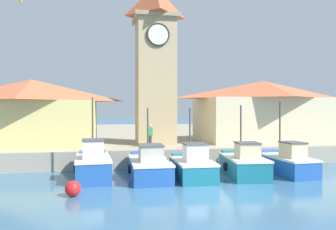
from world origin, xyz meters
name	(u,v)px	position (x,y,z in m)	size (l,w,h in m)	color
ground_plane	(214,192)	(0.00, 0.00, 0.00)	(300.00, 300.00, 0.00)	#386689
quay_wharf	(147,136)	(0.00, 26.63, 0.61)	(120.00, 40.00, 1.22)	#9E937F
fishing_boat_far_left	(93,165)	(-5.73, 4.02, 0.80)	(2.12, 4.26, 4.57)	#2356A8
fishing_boat_left_outer	(149,166)	(-2.61, 3.77, 0.69)	(2.23, 5.03, 3.97)	#2356A8
fishing_boat_left_inner	(192,166)	(-0.24, 3.19, 0.70)	(2.13, 4.16, 3.97)	#196B7F
fishing_boat_mid_left	(244,164)	(2.86, 3.23, 0.73)	(2.44, 4.39, 4.16)	#196B7F
fishing_boat_center	(285,162)	(5.65, 3.47, 0.70)	(2.06, 4.56, 4.39)	#2356A8
clock_tower	(155,60)	(-1.22, 10.80, 7.78)	(3.40, 3.40, 13.95)	tan
warehouse_left	(32,112)	(-10.48, 11.20, 3.74)	(9.71, 6.54, 4.91)	#E5D17A
warehouse_right	(263,110)	(8.50, 12.00, 3.86)	(11.36, 7.20, 5.17)	beige
mooring_buoy	(73,189)	(-6.45, 0.43, 0.35)	(0.70, 0.70, 0.70)	red
dock_worker_near_tower	(150,135)	(-1.94, 8.34, 2.07)	(0.34, 0.22, 1.62)	#33333D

